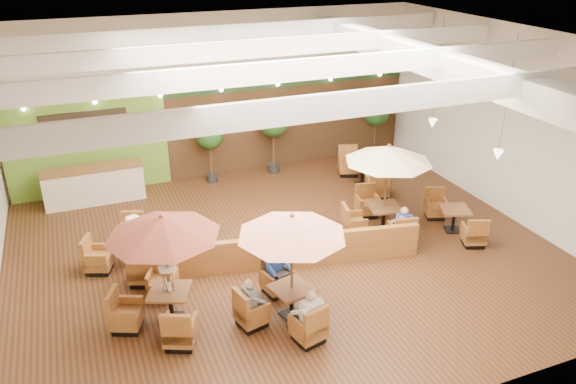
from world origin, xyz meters
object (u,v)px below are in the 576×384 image
booth_divider (297,250)px  diner_3 (403,222)px  service_counter (94,185)px  table_5 (362,175)px  table_1 (289,244)px  diner_2 (251,297)px  table_0 (162,246)px  topiary_2 (376,116)px  topiary_1 (273,125)px  topiary_0 (210,138)px  diner_1 (277,265)px  table_4 (454,220)px  table_3 (127,250)px  diner_4 (403,222)px  table_2 (385,169)px  diner_0 (309,310)px

booth_divider → diner_3: diner_3 is taller
service_counter → table_5: size_ratio=1.04×
table_1 → diner_2: size_ratio=3.61×
table_0 → topiary_2: (9.13, 7.03, -0.23)m
topiary_1 → diner_2: bearing=-113.6°
topiary_0 → topiary_1: 2.27m
topiary_0 → topiary_2: (6.31, 0.00, 0.06)m
diner_1 → diner_2: (-0.93, -0.93, -0.03)m
service_counter → topiary_0: bearing=3.0°
table_4 → topiary_0: 8.20m
service_counter → table_4: 10.95m
topiary_0 → topiary_2: bearing=0.0°
diner_1 → diner_2: 1.31m
table_4 → table_5: 3.86m
topiary_2 → diner_2: size_ratio=3.04×
table_3 → topiary_2: 10.71m
topiary_0 → diner_3: size_ratio=2.90×
diner_2 → diner_4: (4.85, 1.76, 0.00)m
topiary_2 → diner_3: (-2.65, -6.14, -0.89)m
service_counter → table_1: bearing=-65.6°
topiary_1 → service_counter: bearing=-178.1°
topiary_1 → booth_divider: bearing=-104.9°
booth_divider → diner_3: bearing=9.0°
table_0 → topiary_0: 7.58m
table_4 → topiary_0: (-5.49, 5.97, 1.22)m
diner_2 → topiary_1: bearing=146.6°
table_4 → table_5: (-0.89, 3.75, 0.05)m
booth_divider → diner_1: bearing=-123.7°
service_counter → table_2: table_2 is taller
service_counter → table_2: bearing=-33.9°
topiary_0 → diner_0: bearing=-91.7°
table_0 → topiary_2: size_ratio=1.24×
table_0 → table_1: 2.64m
table_3 → table_4: table_3 is taller
table_0 → diner_3: table_0 is taller
service_counter → table_4: bearing=-31.8°
diner_3 → topiary_0: bearing=136.3°
diner_1 → table_5: bearing=-153.4°
topiary_2 → diner_2: 10.93m
topiary_0 → diner_2: topiary_0 is taller
table_3 → table_5: size_ratio=0.93×
diner_4 → diner_2: bearing=-152.4°
diner_0 → diner_1: bearing=73.6°
booth_divider → diner_4: size_ratio=8.90×
table_3 → table_5: bearing=36.8°
table_2 → table_3: table_2 is taller
table_5 → diner_3: diner_3 is taller
diner_3 → diner_4: 0.00m
table_1 → table_4: (5.81, 1.93, -1.50)m
diner_2 → table_1: bearing=80.2°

